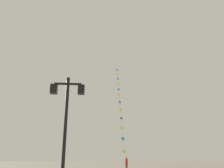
{
  "coord_description": "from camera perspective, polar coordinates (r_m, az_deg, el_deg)",
  "views": [
    {
      "loc": [
        -0.52,
        -1.42,
        1.62
      ],
      "look_at": [
        1.65,
        27.4,
        10.92
      ],
      "focal_mm": 36.54,
      "sensor_mm": 36.0,
      "label": 1
    }
  ],
  "objects": [
    {
      "name": "twin_lantern_lamp_post",
      "position": [
        9.72,
        -11.38,
        -6.8
      ],
      "size": [
        1.44,
        0.28,
        4.95
      ],
      "color": "black",
      "rests_on": "ground_plane"
    },
    {
      "name": "kite_flyer",
      "position": [
        23.38,
        3.64,
        -19.57
      ],
      "size": [
        0.26,
        0.61,
        1.71
      ],
      "rotation": [
        0.0,
        0.0,
        1.51
      ],
      "color": "brown",
      "rests_on": "ground_plane"
    },
    {
      "name": "kite_train",
      "position": [
        35.12,
        1.97,
        -4.44
      ],
      "size": [
        1.42,
        19.16,
        18.8
      ],
      "color": "brown",
      "rests_on": "ground_plane"
    }
  ]
}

